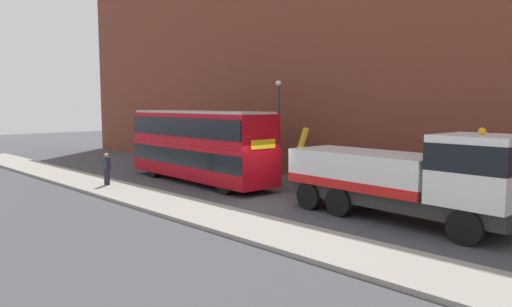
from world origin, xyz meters
The scene contains 7 objects.
ground_plane centered at (0.00, 0.00, 0.00)m, with size 120.00×120.00×0.00m, color #424247.
near_kerb centered at (0.00, -4.20, 0.07)m, with size 60.00×2.80×0.15m, color gray.
building_facade centered at (0.00, 6.85, 8.07)m, with size 60.00×1.50×16.00m.
recovery_tow_truck centered at (6.04, 0.48, 1.76)m, with size 10.21×3.19×3.67m.
double_decker_bus centered at (-6.55, 0.51, 2.23)m, with size 11.15×3.23×4.06m.
pedestrian_onlooker centered at (-8.63, -4.03, 0.99)m, with size 0.42×0.48×1.71m.
street_lamp centered at (-4.21, 4.66, 3.47)m, with size 0.36×0.36×5.83m.
Camera 1 is at (14.16, -15.39, 4.40)m, focal length 32.21 mm.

